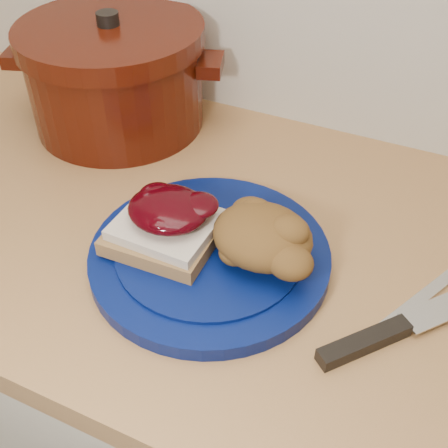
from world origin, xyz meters
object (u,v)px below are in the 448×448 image
at_px(chef_knife, 395,329).
at_px(butter_knife, 416,303).
at_px(plate, 210,256).
at_px(pepper_grinder, 86,81).
at_px(dutch_oven, 115,75).

bearing_deg(chef_knife, butter_knife, 25.37).
xyz_separation_m(plate, pepper_grinder, (-0.33, 0.22, 0.06)).
bearing_deg(pepper_grinder, chef_knife, -22.98).
bearing_deg(butter_knife, dutch_oven, 95.31).
bearing_deg(chef_knife, pepper_grinder, 106.91).
distance_m(chef_knife, butter_knife, 0.05).
bearing_deg(dutch_oven, butter_knife, -20.66).
height_order(plate, dutch_oven, dutch_oven).
xyz_separation_m(butter_knife, pepper_grinder, (-0.57, 0.18, 0.07)).
bearing_deg(plate, dutch_oven, 140.04).
height_order(butter_knife, dutch_oven, dutch_oven).
bearing_deg(pepper_grinder, plate, -33.95).
bearing_deg(plate, butter_knife, 8.57).
xyz_separation_m(chef_knife, butter_knife, (0.01, 0.05, -0.00)).
bearing_deg(chef_knife, dutch_oven, 103.78).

